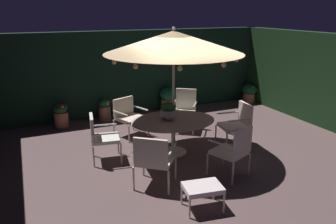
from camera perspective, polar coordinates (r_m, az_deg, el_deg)
The scene contains 17 objects.
ground_plane at distance 7.35m, azimuth 3.50°, elevation -7.09°, with size 8.54×7.19×0.02m, color brown.
hedge_backdrop_rear at distance 10.04m, azimuth -5.50°, elevation 6.86°, with size 8.54×0.30×2.44m, color #152E20.
hedge_backdrop_right at distance 9.53m, azimuth 26.30°, elevation 4.59°, with size 0.30×7.19×2.44m, color #19341A.
patio_dining_table at distance 7.12m, azimuth 0.91°, elevation -2.26°, with size 1.82×1.48×0.76m.
patio_umbrella at distance 6.74m, azimuth 0.98°, elevation 11.87°, with size 2.81×2.81×2.68m.
centerpiece_planter at distance 7.05m, azimuth 0.07°, elevation 0.43°, with size 0.36×0.36×0.42m.
patio_chair_north at distance 6.91m, azimuth -11.49°, elevation -3.81°, with size 0.66×0.65×0.98m.
patio_chair_northeast at distance 5.76m, azimuth -2.51°, elevation -7.80°, with size 0.87×0.86×0.99m.
patio_chair_east at distance 6.26m, azimuth 11.28°, elevation -6.16°, with size 0.76×0.77×0.99m.
patio_chair_southeast at distance 7.73m, azimuth 11.90°, elevation -1.65°, with size 0.70×0.68×0.98m.
patio_chair_south at distance 8.59m, azimuth 2.91°, elevation 0.79°, with size 0.82×0.83×1.04m.
patio_chair_southwest at distance 8.24m, azimuth -6.83°, elevation -0.39°, with size 0.83×0.81×0.92m.
ottoman_footrest at distance 5.32m, azimuth 5.97°, elevation -12.92°, with size 0.65×0.51×0.40m.
potted_plant_left_far at distance 11.49m, azimuth 13.76°, elevation 3.27°, with size 0.50×0.50×0.61m.
potted_plant_back_center at distance 10.15m, azimuth 0.15°, elevation 2.32°, with size 0.56×0.56×0.74m.
potted_plant_back_right at distance 9.25m, azimuth -17.88°, elevation -0.51°, with size 0.37×0.37×0.63m.
potted_plant_front_corner at distance 9.57m, azimuth -10.81°, elevation 0.46°, with size 0.34×0.33×0.58m.
Camera 1 is at (-3.13, -5.93, 3.02)m, focal length 35.56 mm.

